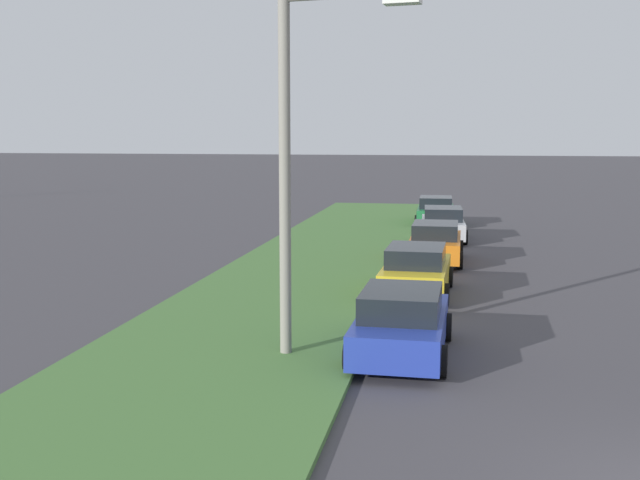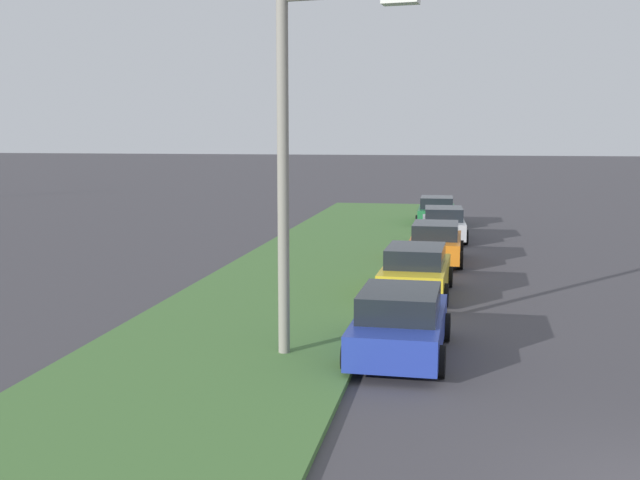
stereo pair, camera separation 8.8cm
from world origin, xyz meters
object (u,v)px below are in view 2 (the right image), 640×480
at_px(streetlight, 299,149).
at_px(parked_car_orange, 435,243).
at_px(parked_car_silver, 443,224).
at_px(parked_car_blue, 400,323).
at_px(parked_car_green, 437,211).
at_px(parked_car_yellow, 416,271).

bearing_deg(streetlight, parked_car_orange, -10.49).
xyz_separation_m(parked_car_orange, parked_car_silver, (5.92, -0.14, 0.00)).
relative_size(parked_car_orange, streetlight, 0.57).
height_order(parked_car_blue, parked_car_silver, same).
xyz_separation_m(parked_car_orange, streetlight, (-12.81, 2.37, 3.67)).
height_order(parked_car_green, streetlight, streetlight).
bearing_deg(parked_car_blue, parked_car_orange, -0.43).
relative_size(parked_car_orange, parked_car_green, 0.99).
bearing_deg(parked_car_green, parked_car_orange, -179.49).
height_order(parked_car_yellow, parked_car_silver, same).
relative_size(parked_car_yellow, parked_car_orange, 1.01).
distance_m(parked_car_yellow, parked_car_orange, 5.94).
relative_size(parked_car_yellow, streetlight, 0.58).
distance_m(parked_car_green, streetlight, 24.62).
distance_m(parked_car_blue, parked_car_green, 23.64).
bearing_deg(parked_car_yellow, parked_car_blue, -177.96).
bearing_deg(parked_car_green, parked_car_silver, -176.23).
relative_size(parked_car_silver, parked_car_green, 1.01).
height_order(parked_car_silver, parked_car_green, same).
height_order(parked_car_orange, parked_car_green, same).
bearing_deg(streetlight, parked_car_green, -4.80).
relative_size(parked_car_green, streetlight, 0.58).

